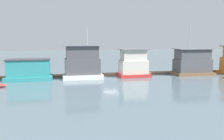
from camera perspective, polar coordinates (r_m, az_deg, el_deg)
ground_plane at (r=42.13m, az=-0.29°, el=-1.72°), size 200.00×200.00×0.00m
dock_walkway at (r=44.91m, az=-1.05°, el=-0.97°), size 59.60×1.84×0.30m
houseboat_teal at (r=41.45m, az=-18.48°, el=-0.04°), size 7.23×3.90×3.34m
houseboat_white at (r=41.32m, az=-6.78°, el=1.51°), size 6.46×3.96×8.14m
houseboat_red at (r=43.41m, az=4.88°, el=1.37°), size 5.34×4.13×4.76m
houseboat_brown at (r=47.77m, az=17.90°, el=1.65°), size 7.14×4.19×8.98m
mooring_post_near_left at (r=50.77m, az=20.41°, el=0.40°), size 0.23×0.23×1.83m
mooring_post_far_right at (r=43.12m, az=-5.32°, el=-0.31°), size 0.30×0.30×1.84m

